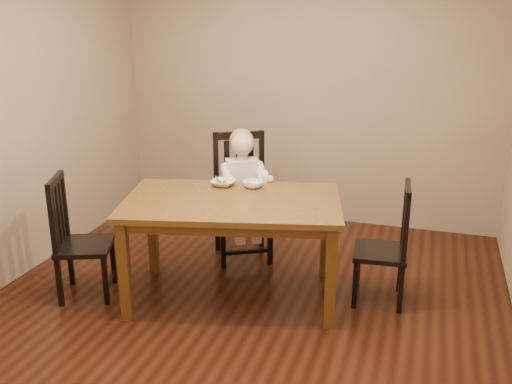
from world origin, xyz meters
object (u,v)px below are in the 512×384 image
(bowl_peas, at_px, (223,183))
(chair_child, at_px, (242,199))
(chair_left, at_px, (78,240))
(dining_table, at_px, (232,211))
(toddler, at_px, (243,183))
(chair_right, at_px, (387,246))
(bowl_veg, at_px, (253,184))

(bowl_peas, bearing_deg, chair_child, 91.22)
(bowl_peas, bearing_deg, chair_left, -147.01)
(dining_table, relative_size, chair_left, 1.84)
(toddler, bearing_deg, chair_left, 18.92)
(chair_child, bearing_deg, chair_right, 131.56)
(chair_child, xyz_separation_m, chair_right, (1.35, -0.50, -0.09))
(chair_right, bearing_deg, toddler, 67.02)
(chair_right, bearing_deg, chair_left, 100.87)
(chair_left, height_order, toddler, toddler)
(chair_right, relative_size, bowl_veg, 5.70)
(chair_child, relative_size, toddler, 1.76)
(chair_left, distance_m, bowl_veg, 1.45)
(dining_table, relative_size, chair_right, 1.89)
(chair_left, bearing_deg, toddler, 115.34)
(dining_table, xyz_separation_m, chair_right, (1.16, 0.30, -0.26))
(chair_left, relative_size, toddler, 1.53)
(chair_left, bearing_deg, bowl_peas, 101.20)
(toddler, bearing_deg, bowl_peas, 59.60)
(bowl_peas, distance_m, bowl_veg, 0.25)
(chair_right, bearing_deg, bowl_peas, 85.36)
(toddler, height_order, bowl_peas, toddler)
(bowl_veg, bearing_deg, toddler, 119.24)
(chair_right, bearing_deg, chair_child, 65.45)
(toddler, relative_size, bowl_peas, 3.36)
(dining_table, relative_size, bowl_peas, 9.44)
(chair_child, bearing_deg, toddler, 90.00)
(chair_child, relative_size, bowl_veg, 6.76)
(chair_left, bearing_deg, chair_child, 117.43)
(chair_right, xyz_separation_m, bowl_veg, (-1.10, 0.04, 0.39))
(dining_table, bearing_deg, bowl_veg, 79.75)
(dining_table, relative_size, toddler, 2.81)
(chair_left, xyz_separation_m, chair_right, (2.33, 0.63, -0.01))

